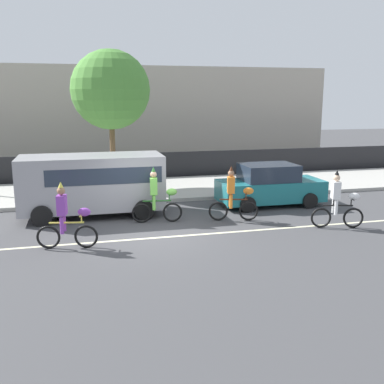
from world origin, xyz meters
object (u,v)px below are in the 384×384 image
parade_cyclist_lime (157,198)px  parked_van_grey (94,181)px  parade_cyclist_zebra (339,203)px  parade_cyclist_orange (234,197)px  parade_cyclist_purple (67,220)px  parked_car_teal (270,186)px

parade_cyclist_lime → parked_van_grey: bearing=143.8°
parade_cyclist_lime → parked_van_grey: (-2.02, 1.48, 0.44)m
parade_cyclist_zebra → parade_cyclist_lime: bearing=159.6°
parade_cyclist_zebra → parked_van_grey: 8.42m
parked_van_grey → parade_cyclist_zebra: bearing=-25.1°
parade_cyclist_orange → parked_van_grey: parked_van_grey is taller
parade_cyclist_purple → parade_cyclist_lime: bearing=35.1°
parade_cyclist_lime → parade_cyclist_orange: same height
parked_van_grey → parked_car_teal: bearing=-0.7°
parade_cyclist_purple → parked_car_teal: bearing=24.3°
parade_cyclist_lime → parade_cyclist_zebra: (5.60, -2.09, 0.00)m
parade_cyclist_orange → parade_cyclist_lime: bearing=170.6°
parade_cyclist_lime → parade_cyclist_orange: (2.60, -0.43, 0.00)m
parade_cyclist_lime → parade_cyclist_zebra: 5.97m
parade_cyclist_lime → parade_cyclist_zebra: same height
parade_cyclist_purple → parked_van_grey: (0.90, 3.53, 0.44)m
parade_cyclist_zebra → parked_van_grey: bearing=154.9°
parade_cyclist_purple → parade_cyclist_orange: (5.51, 1.62, 0.00)m
parked_van_grey → parked_car_teal: (6.74, -0.09, -0.50)m
parked_van_grey → parked_car_teal: parked_van_grey is taller
parade_cyclist_lime → parade_cyclist_zebra: bearing=-20.4°
parade_cyclist_purple → parked_van_grey: size_ratio=0.38×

